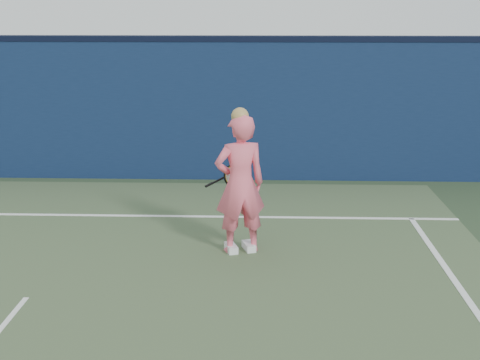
{
  "coord_description": "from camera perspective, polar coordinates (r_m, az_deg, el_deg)",
  "views": [
    {
      "loc": [
        2.57,
        -5.64,
        3.06
      ],
      "look_at": [
        2.28,
        2.56,
        0.96
      ],
      "focal_mm": 50.0,
      "sensor_mm": 36.0,
      "label": 1
    }
  ],
  "objects": [
    {
      "name": "racket",
      "position": [
        8.93,
        -0.92,
        0.36
      ],
      "size": [
        0.45,
        0.35,
        0.29
      ],
      "rotation": [
        0.0,
        0.0,
        0.54
      ],
      "color": "black",
      "rests_on": "ground"
    },
    {
      "name": "player",
      "position": [
        8.48,
        0.0,
        -0.32
      ],
      "size": [
        0.76,
        0.61,
        1.88
      ],
      "rotation": [
        0.0,
        0.0,
        3.45
      ],
      "color": "#FF637A",
      "rests_on": "ground"
    },
    {
      "name": "wall_cap",
      "position": [
        12.42,
        -10.1,
        11.81
      ],
      "size": [
        24.0,
        0.42,
        0.1
      ],
      "primitive_type": "cube",
      "color": "black",
      "rests_on": "backstop_wall"
    },
    {
      "name": "backstop_wall",
      "position": [
        12.54,
        -9.84,
        5.87
      ],
      "size": [
        24.0,
        0.4,
        2.5
      ],
      "primitive_type": "cube",
      "color": "#0E1E3E",
      "rests_on": "ground"
    }
  ]
}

